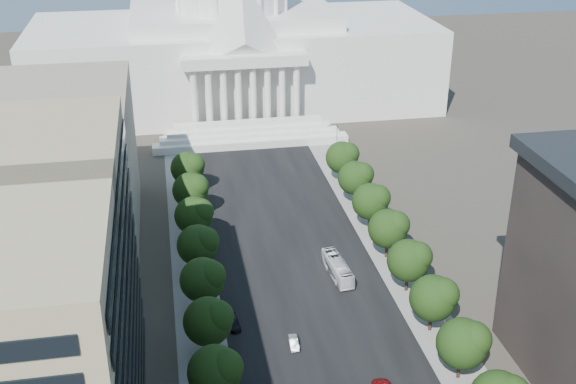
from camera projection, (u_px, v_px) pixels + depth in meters
road_asphalt at (289, 250)px, 141.98m from camera, size 30.00×260.00×0.01m
sidewalk_left at (192, 258)px, 138.94m from camera, size 8.00×260.00×0.02m
sidewalk_right at (382, 241)px, 145.01m from camera, size 8.00×260.00×0.02m
capitol at (233, 39)px, 217.99m from camera, size 120.00×56.00×73.00m
office_block_left_far at (31, 177)px, 136.82m from camera, size 38.00×52.00×30.00m
tree_l_d at (217, 371)px, 98.82m from camera, size 7.79×7.60×9.97m
tree_l_e at (210, 320)px, 109.51m from camera, size 7.79×7.60×9.97m
tree_l_f at (204, 279)px, 120.20m from camera, size 7.79×7.60×9.97m
tree_l_g at (199, 244)px, 130.89m from camera, size 7.79×7.60×9.97m
tree_l_h at (195, 215)px, 141.58m from camera, size 7.79×7.60×9.97m
tree_l_i at (192, 189)px, 152.27m from camera, size 7.79×7.60×9.97m
tree_l_j at (189, 167)px, 162.96m from camera, size 7.79×7.60×9.97m
tree_r_d at (465, 342)px, 104.58m from camera, size 7.79×7.60×9.97m
tree_r_e at (435, 297)px, 115.27m from camera, size 7.79×7.60×9.97m
tree_r_f at (411, 259)px, 125.96m from camera, size 7.79×7.60×9.97m
tree_r_g at (390, 228)px, 136.65m from camera, size 7.79×7.60×9.97m
tree_r_h at (372, 200)px, 147.34m from camera, size 7.79×7.60×9.97m
tree_r_i at (357, 177)px, 158.02m from camera, size 7.79×7.60×9.97m
tree_r_j at (343, 157)px, 168.71m from camera, size 7.79×7.60×9.97m
streetlight_c at (444, 299)px, 115.96m from camera, size 2.61×0.44×9.00m
streetlight_d at (396, 227)px, 138.23m from camera, size 2.61×0.44×9.00m
streetlight_e at (361, 175)px, 160.50m from camera, size 2.61×0.44×9.00m
streetlight_f at (335, 136)px, 182.77m from camera, size 2.61×0.44×9.00m
car_silver at (294, 343)px, 113.96m from camera, size 1.50×3.94×1.28m
car_dark_b at (234, 323)px, 118.61m from camera, size 2.28×4.64×1.30m
city_bus at (337, 268)px, 132.57m from camera, size 3.74×11.85×3.25m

